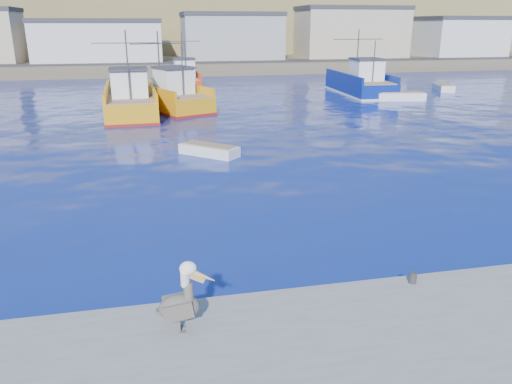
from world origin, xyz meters
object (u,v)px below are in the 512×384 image
trawler_yellow_b (168,97)px  pelican (181,302)px  skiff_mid (209,151)px  boat_orange (184,78)px  skiff_extra (400,97)px  trawler_yellow_a (131,101)px  skiff_far (443,88)px  trawler_blue (361,84)px

trawler_yellow_b → pelican: 34.15m
pelican → skiff_mid: bearing=81.0°
boat_orange → skiff_mid: size_ratio=2.52×
boat_orange → skiff_mid: boat_orange is taller
boat_orange → pelican: 49.35m
boat_orange → skiff_extra: (19.44, -14.72, -0.71)m
boat_orange → pelican: boat_orange is taller
trawler_yellow_a → pelican: size_ratio=7.14×
skiff_mid → skiff_extra: (20.53, 17.17, 0.08)m
trawler_yellow_b → pelican: trawler_yellow_b is taller
boat_orange → skiff_mid: bearing=-92.0°
trawler_yellow_a → pelican: trawler_yellow_a is taller
trawler_yellow_b → skiff_far: trawler_yellow_b is taller
boat_orange → pelican: size_ratio=5.01×
skiff_mid → trawler_yellow_b: bearing=95.0°
pelican → boat_orange: bearing=85.6°
trawler_yellow_a → trawler_yellow_b: size_ratio=1.05×
boat_orange → skiff_mid: (-1.09, -31.88, -0.79)m
skiff_mid → pelican: (-2.73, -17.32, 0.97)m
skiff_mid → pelican: bearing=-99.0°
trawler_yellow_a → skiff_far: (33.22, 8.17, -0.77)m
trawler_yellow_b → skiff_far: 30.79m
trawler_blue → skiff_extra: (1.85, -5.24, -0.73)m
trawler_blue → pelican: bearing=-118.3°
trawler_blue → boat_orange: size_ratio=1.37×
skiff_mid → skiff_extra: 26.76m
trawler_blue → boat_orange: (-17.59, 9.48, -0.01)m
skiff_mid → skiff_far: bearing=38.7°
trawler_yellow_b → trawler_blue: bearing=15.5°
skiff_far → skiff_extra: (-8.17, -5.84, 0.02)m
skiff_far → skiff_extra: 10.04m
trawler_blue → pelican: 45.12m
skiff_extra → trawler_blue: bearing=109.5°
trawler_yellow_a → skiff_far: trawler_yellow_a is taller
skiff_extra → pelican: (-23.26, -34.48, 0.89)m
skiff_far → pelican: 51.13m
skiff_mid → skiff_far: (28.70, 23.00, 0.05)m
skiff_extra → pelican: pelican is taller
trawler_yellow_a → trawler_blue: trawler_yellow_a is taller
trawler_yellow_a → skiff_mid: (4.52, -14.83, -0.83)m
trawler_blue → skiff_mid: 29.17m
boat_orange → skiff_extra: 24.39m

